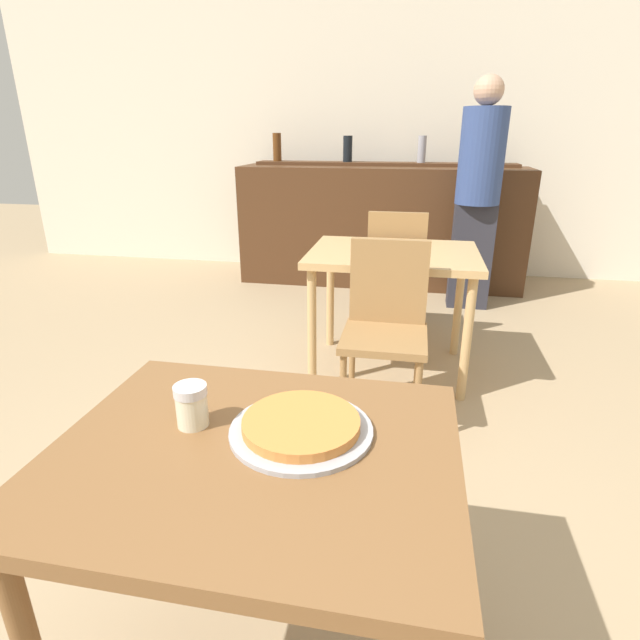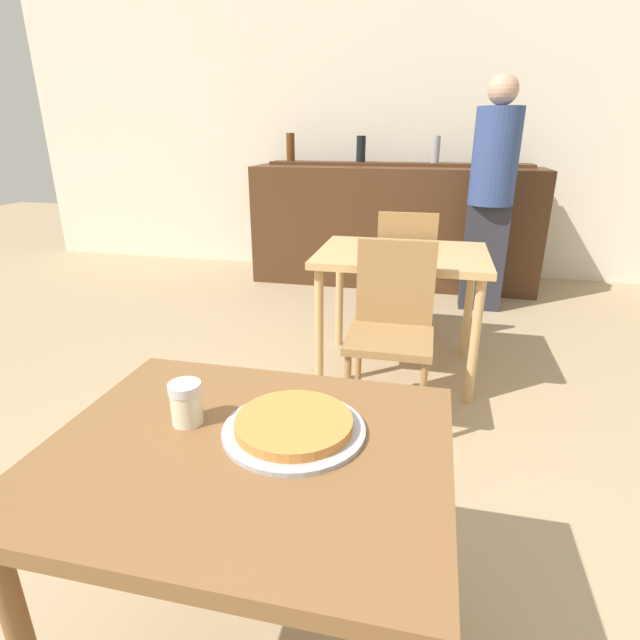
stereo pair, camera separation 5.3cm
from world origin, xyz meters
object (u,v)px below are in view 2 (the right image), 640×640
Objects in this scene: chair_far_side_front at (392,320)px; person_standing at (492,189)px; chair_far_side_back at (406,266)px; cheese_shaker at (186,403)px; pizza_tray at (294,426)px.

person_standing is at bearing 72.87° from chair_far_side_front.
chair_far_side_back reaches higher than cheese_shaker.
chair_far_side_back is 0.51× the size of person_standing.
chair_far_side_front is 1.00× the size of chair_far_side_back.
cheese_shaker is (-0.26, -0.02, 0.04)m from pizza_tray.
pizza_tray is 3.25m from person_standing.
person_standing is (0.95, 3.18, 0.19)m from cheese_shaker.
chair_far_side_front is 1.33m from pizza_tray.
chair_far_side_back reaches higher than pizza_tray.
chair_far_side_back is at bearing -126.20° from person_standing.
person_standing reaches higher than pizza_tray.
pizza_tray is at bearing -102.36° from person_standing.
cheese_shaker is (-0.38, -1.33, 0.25)m from chair_far_side_front.
chair_far_side_back is at bearing 90.00° from chair_far_side_front.
chair_far_side_front is at bearing 84.69° from pizza_tray.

